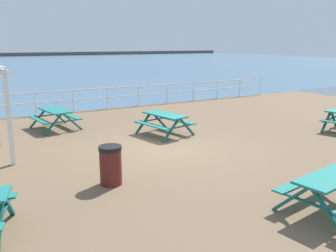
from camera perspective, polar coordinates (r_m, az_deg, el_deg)
ground_plane at (r=11.53m, az=-0.37°, el=-4.04°), size 30.00×24.00×0.20m
sea_band at (r=62.69m, az=-24.93°, el=8.90°), size 142.00×90.00×0.01m
seaward_railing at (r=18.36m, az=-12.30°, el=4.81°), size 23.07×0.07×1.08m
picnic_table_far_left at (r=14.65m, az=-17.72°, el=1.80°), size 1.78×2.01×0.80m
picnic_table_seaward at (r=13.07m, az=-0.54°, el=1.12°), size 1.85×2.07×0.80m
picnic_table_corner at (r=7.80m, az=24.78°, el=-8.54°), size 2.00×1.76×0.80m
litter_bin at (r=8.60m, az=-9.18°, el=-6.21°), size 0.55×0.55×0.95m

